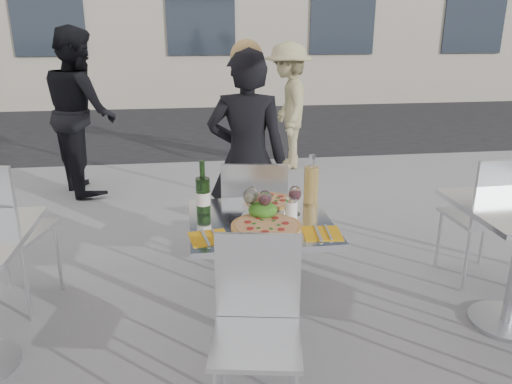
{
  "coord_description": "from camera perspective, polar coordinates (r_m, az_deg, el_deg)",
  "views": [
    {
      "loc": [
        -0.34,
        -2.36,
        1.7
      ],
      "look_at": [
        0.0,
        0.15,
        0.85
      ],
      "focal_mm": 35.0,
      "sensor_mm": 36.0,
      "label": 1
    }
  ],
  "objects": [
    {
      "name": "chair_far",
      "position": [
        3.23,
        -0.11,
        -2.6
      ],
      "size": [
        0.47,
        0.48,
        0.9
      ],
      "rotation": [
        0.0,
        0.0,
        2.98
      ],
      "color": "silver",
      "rests_on": "ground"
    },
    {
      "name": "sugar_shaker",
      "position": [
        2.58,
        4.04,
        -1.87
      ],
      "size": [
        0.06,
        0.06,
        0.11
      ],
      "color": "white",
      "rests_on": "main_table"
    },
    {
      "name": "carafe",
      "position": [
        2.75,
        6.32,
        0.82
      ],
      "size": [
        0.08,
        0.08,
        0.29
      ],
      "color": "#E9C263",
      "rests_on": "main_table"
    },
    {
      "name": "pedestrian_a",
      "position": [
        5.53,
        -19.41,
        8.7
      ],
      "size": [
        0.93,
        1.02,
        1.71
      ],
      "primitive_type": "imported",
      "rotation": [
        0.0,
        0.0,
        2.0
      ],
      "color": "black",
      "rests_on": "ground"
    },
    {
      "name": "side_chair_rfar",
      "position": [
        3.64,
        25.2,
        -1.88
      ],
      "size": [
        0.43,
        0.44,
        0.91
      ],
      "rotation": [
        0.0,
        0.0,
        3.18
      ],
      "color": "silver",
      "rests_on": "ground"
    },
    {
      "name": "main_table",
      "position": [
        2.66,
        0.44,
        -7.4
      ],
      "size": [
        0.72,
        0.72,
        0.75
      ],
      "color": "#B7BABF",
      "rests_on": "ground"
    },
    {
      "name": "wineglass_red_a",
      "position": [
        2.54,
        1.04,
        -0.85
      ],
      "size": [
        0.07,
        0.07,
        0.16
      ],
      "color": "white",
      "rests_on": "main_table"
    },
    {
      "name": "wine_bottle",
      "position": [
        2.62,
        -6.07,
        -0.23
      ],
      "size": [
        0.07,
        0.08,
        0.29
      ],
      "color": "#244B1C",
      "rests_on": "main_table"
    },
    {
      "name": "napkin_left",
      "position": [
        2.36,
        -5.37,
        -5.19
      ],
      "size": [
        0.21,
        0.21,
        0.01
      ],
      "rotation": [
        0.0,
        0.0,
        0.15
      ],
      "color": "gold",
      "rests_on": "main_table"
    },
    {
      "name": "pizza_far",
      "position": [
        2.78,
        1.58,
        -1.15
      ],
      "size": [
        0.31,
        0.31,
        0.03
      ],
      "color": "white",
      "rests_on": "main_table"
    },
    {
      "name": "street_asphalt",
      "position": [
        9.03,
        -5.53,
        7.63
      ],
      "size": [
        24.0,
        5.0,
        0.0
      ],
      "primitive_type": "cube",
      "color": "black",
      "rests_on": "ground"
    },
    {
      "name": "wineglass_white_a",
      "position": [
        2.57,
        -0.72,
        -0.6
      ],
      "size": [
        0.07,
        0.07,
        0.16
      ],
      "color": "white",
      "rests_on": "main_table"
    },
    {
      "name": "pizza_near",
      "position": [
        2.46,
        1.18,
        -3.95
      ],
      "size": [
        0.35,
        0.35,
        0.02
      ],
      "color": "tan",
      "rests_on": "main_table"
    },
    {
      "name": "chair_near",
      "position": [
        2.24,
        0.12,
        -13.9
      ],
      "size": [
        0.44,
        0.45,
        0.84
      ],
      "rotation": [
        0.0,
        0.0,
        -0.17
      ],
      "color": "silver",
      "rests_on": "ground"
    },
    {
      "name": "ground",
      "position": [
        2.93,
        0.42,
        -16.91
      ],
      "size": [
        80.0,
        80.0,
        0.0
      ],
      "primitive_type": "plane",
      "color": "slate"
    },
    {
      "name": "pedestrian_b",
      "position": [
        6.16,
        3.69,
        9.74
      ],
      "size": [
        0.63,
        1.02,
        1.52
      ],
      "primitive_type": "imported",
      "rotation": [
        0.0,
        0.0,
        4.64
      ],
      "color": "tan",
      "rests_on": "ground"
    },
    {
      "name": "napkin_right",
      "position": [
        2.42,
        7.55,
        -4.67
      ],
      "size": [
        0.2,
        0.2,
        0.01
      ],
      "rotation": [
        0.0,
        0.0,
        -0.09
      ],
      "color": "gold",
      "rests_on": "main_table"
    },
    {
      "name": "wineglass_red_b",
      "position": [
        2.62,
        4.48,
        -0.29
      ],
      "size": [
        0.07,
        0.07,
        0.16
      ],
      "color": "white",
      "rests_on": "main_table"
    },
    {
      "name": "wineglass_white_b",
      "position": [
        2.59,
        -0.44,
        -0.4
      ],
      "size": [
        0.07,
        0.07,
        0.16
      ],
      "color": "white",
      "rests_on": "main_table"
    },
    {
      "name": "salad_plate",
      "position": [
        2.58,
        0.8,
        -2.22
      ],
      "size": [
        0.22,
        0.22,
        0.09
      ],
      "color": "white",
      "rests_on": "main_table"
    },
    {
      "name": "woman_diner",
      "position": [
        3.59,
        -1.02,
        3.72
      ],
      "size": [
        0.64,
        0.49,
        1.56
      ],
      "primitive_type": "imported",
      "rotation": [
        0.0,
        0.0,
        2.93
      ],
      "color": "black",
      "rests_on": "ground"
    }
  ]
}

